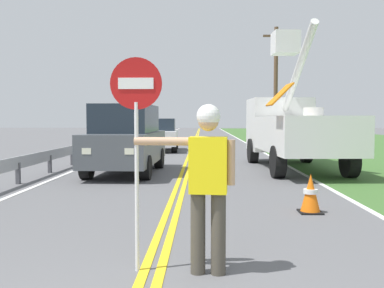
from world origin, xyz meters
name	(u,v)px	position (x,y,z in m)	size (l,w,h in m)	color
centerline_yellow_left	(190,151)	(-0.09, 20.00, 0.01)	(0.11, 110.00, 0.01)	yellow
centerline_yellow_right	(194,151)	(0.09, 20.00, 0.01)	(0.11, 110.00, 0.01)	yellow
edge_line_right	(261,151)	(3.60, 20.00, 0.01)	(0.12, 110.00, 0.01)	silver
edge_line_left	(123,151)	(-3.60, 20.00, 0.01)	(0.12, 110.00, 0.01)	silver
flagger_worker	(207,177)	(0.60, 2.41, 1.05)	(1.08, 0.27, 1.83)	#474238
stop_sign_paddle	(136,115)	(-0.17, 2.48, 1.71)	(0.56, 0.04, 2.33)	silver
utility_bucket_truck	(291,127)	(3.59, 12.61, 1.39)	(2.67, 6.91, 4.82)	white
oncoming_suv_nearest	(126,139)	(-1.80, 10.97, 1.06)	(2.03, 4.66, 2.10)	#4C5156
oncoming_sedan_second	(159,135)	(-1.72, 20.30, 0.83)	(2.05, 4.17, 1.70)	silver
utility_pole_mid	(276,83)	(5.62, 27.83, 4.18)	(1.80, 0.28, 8.01)	brown
traffic_cone_lead	(310,194)	(2.47, 5.47, 0.34)	(0.40, 0.40, 0.70)	orange
guardrail_left_shoulder	(81,149)	(-4.20, 14.41, 0.52)	(0.10, 32.00, 0.71)	#9EA0A3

